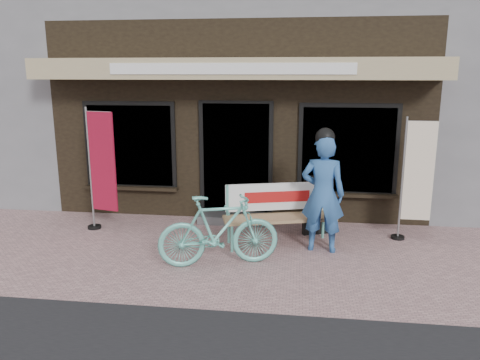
# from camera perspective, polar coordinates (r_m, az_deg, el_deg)

# --- Properties ---
(ground) EXTENTS (70.00, 70.00, 0.00)m
(ground) POSITION_cam_1_polar(r_m,az_deg,el_deg) (7.01, -2.71, -9.63)
(ground) COLOR #AE8585
(ground) RESTS_ON ground
(storefront) EXTENTS (7.00, 6.77, 6.00)m
(storefront) POSITION_cam_1_polar(r_m,az_deg,el_deg) (11.39, 1.60, 14.53)
(storefront) COLOR black
(storefront) RESTS_ON ground
(bench) EXTENTS (1.83, 0.91, 0.96)m
(bench) POSITION_cam_1_polar(r_m,az_deg,el_deg) (7.50, 4.71, -3.56)
(bench) COLOR #62C0B0
(bench) RESTS_ON ground
(person) EXTENTS (0.70, 0.50, 1.90)m
(person) POSITION_cam_1_polar(r_m,az_deg,el_deg) (7.17, 10.07, -1.41)
(person) COLOR #2D5B9B
(person) RESTS_ON ground
(bicycle) EXTENTS (1.79, 0.97, 1.03)m
(bicycle) POSITION_cam_1_polar(r_m,az_deg,el_deg) (6.64, -2.61, -6.18)
(bicycle) COLOR #62C0B0
(bicycle) RESTS_ON ground
(nobori_red) EXTENTS (0.63, 0.27, 2.13)m
(nobori_red) POSITION_cam_1_polar(r_m,az_deg,el_deg) (8.30, -16.62, 1.38)
(nobori_red) COLOR gray
(nobori_red) RESTS_ON ground
(nobori_cream) EXTENTS (0.59, 0.23, 2.02)m
(nobori_cream) POSITION_cam_1_polar(r_m,az_deg,el_deg) (8.01, 20.62, 0.25)
(nobori_cream) COLOR gray
(nobori_cream) RESTS_ON ground
(menu_stand) EXTENTS (0.51, 0.28, 1.02)m
(menu_stand) POSITION_cam_1_polar(r_m,az_deg,el_deg) (7.99, 9.48, -2.95)
(menu_stand) COLOR black
(menu_stand) RESTS_ON ground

